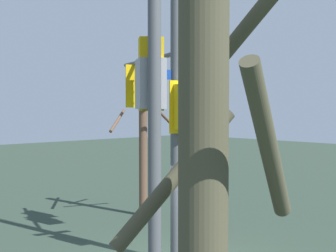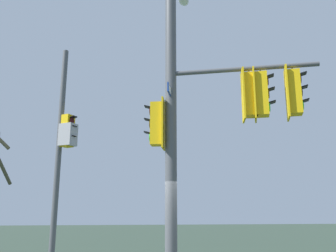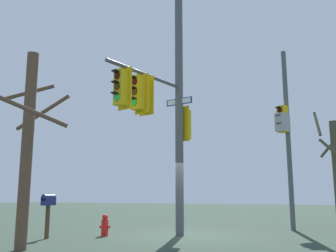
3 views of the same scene
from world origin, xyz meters
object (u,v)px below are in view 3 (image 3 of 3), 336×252
bare_tree_behind_pole (336,168)px  bare_tree_across_street (28,143)px  fire_hydrant (105,226)px  mailbox (48,204)px

bare_tree_behind_pole → bare_tree_across_street: bare_tree_behind_pole is taller
fire_hydrant → mailbox: (1.37, 1.33, 0.76)m
mailbox → bare_tree_across_street: (-0.96, 2.34, 1.66)m
mailbox → bare_tree_behind_pole: bare_tree_behind_pole is taller
fire_hydrant → bare_tree_across_street: bearing=83.6°
bare_tree_behind_pole → bare_tree_across_street: bearing=51.7°
fire_hydrant → bare_tree_behind_pole: bearing=-138.8°
mailbox → fire_hydrant: bearing=-125.2°
mailbox → bare_tree_behind_pole: bearing=-127.7°
bare_tree_behind_pole → fire_hydrant: bearing=41.2°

